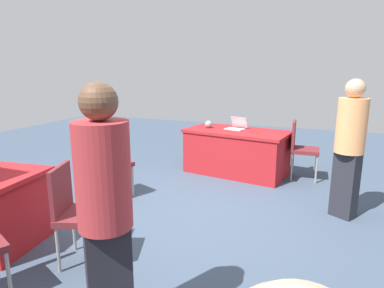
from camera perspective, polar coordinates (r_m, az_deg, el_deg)
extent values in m
plane|color=#3D4C60|center=(4.28, -2.04, -12.36)|extent=(14.40, 14.40, 0.00)
cube|color=#AD1E23|center=(5.85, 7.72, 2.12)|extent=(1.87, 1.17, 0.05)
cube|color=#AD1E23|center=(5.93, 7.61, -1.54)|extent=(1.80, 1.12, 0.72)
cylinder|color=#9E9993|center=(3.17, -28.78, -19.28)|extent=(0.03, 0.03, 0.44)
cylinder|color=#9E9993|center=(5.23, -12.55, -5.25)|extent=(0.03, 0.03, 0.46)
cylinder|color=#9E9993|center=(4.93, -10.07, -6.25)|extent=(0.03, 0.03, 0.46)
cylinder|color=#9E9993|center=(5.04, -16.15, -6.14)|extent=(0.03, 0.03, 0.46)
cylinder|color=#9E9993|center=(4.73, -13.82, -7.25)|extent=(0.03, 0.03, 0.46)
cube|color=maroon|center=(4.90, -13.30, -3.35)|extent=(0.57, 0.57, 0.06)
cube|color=maroon|center=(4.74, -15.48, -0.84)|extent=(0.40, 0.19, 0.45)
cylinder|color=#9E9993|center=(3.57, -13.66, -14.18)|extent=(0.03, 0.03, 0.44)
cylinder|color=#9E9993|center=(3.25, -15.50, -17.15)|extent=(0.03, 0.03, 0.44)
cylinder|color=#9E9993|center=(3.69, -19.52, -13.68)|extent=(0.03, 0.03, 0.44)
cylinder|color=#9E9993|center=(3.38, -21.92, -16.44)|extent=(0.03, 0.03, 0.44)
cube|color=maroon|center=(3.36, -17.95, -11.52)|extent=(0.56, 0.56, 0.06)
cube|color=maroon|center=(3.34, -21.51, -7.24)|extent=(0.18, 0.41, 0.45)
cylinder|color=#9E9993|center=(6.09, 20.42, -3.14)|extent=(0.03, 0.03, 0.46)
cylinder|color=#9E9993|center=(5.73, 20.45, -4.14)|extent=(0.03, 0.03, 0.46)
cylinder|color=#9E9993|center=(6.09, 16.85, -2.88)|extent=(0.03, 0.03, 0.46)
cylinder|color=#9E9993|center=(5.73, 16.65, -3.86)|extent=(0.03, 0.03, 0.46)
cube|color=maroon|center=(5.84, 18.77, -1.03)|extent=(0.46, 0.46, 0.06)
cube|color=maroon|center=(5.79, 16.98, 1.56)|extent=(0.06, 0.42, 0.45)
cube|color=#26262D|center=(2.45, -13.86, -22.40)|extent=(0.33, 0.33, 0.85)
cylinder|color=#B23338|center=(2.11, -14.95, -5.24)|extent=(0.48, 0.48, 0.67)
sphere|color=brown|center=(2.02, -15.69, 7.01)|extent=(0.23, 0.23, 0.23)
cube|color=#26262D|center=(4.56, 24.68, -6.38)|extent=(0.33, 0.30, 0.83)
cylinder|color=#F49E60|center=(4.39, 25.57, 2.82)|extent=(0.47, 0.47, 0.65)
sphere|color=tan|center=(4.34, 26.13, 8.53)|extent=(0.22, 0.22, 0.22)
cube|color=silver|center=(5.90, 7.34, 2.55)|extent=(0.37, 0.30, 0.02)
cube|color=#B7B7BC|center=(6.01, 8.07, 3.70)|extent=(0.32, 0.16, 0.19)
sphere|color=gray|center=(6.01, 2.85, 3.39)|extent=(0.13, 0.13, 0.13)
cube|color=red|center=(5.67, 10.61, 1.97)|extent=(0.18, 0.12, 0.01)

